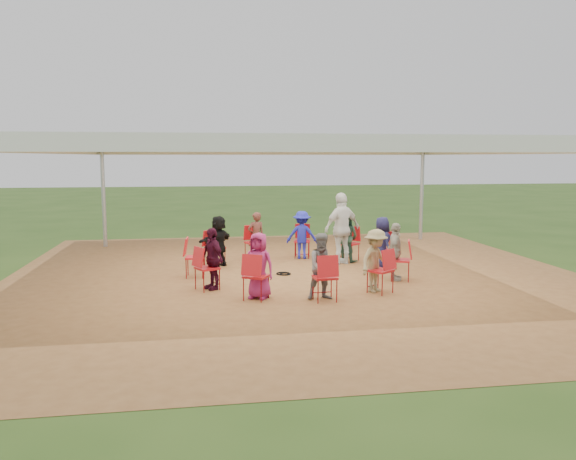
{
  "coord_description": "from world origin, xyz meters",
  "views": [
    {
      "loc": [
        -2.17,
        -12.37,
        2.7
      ],
      "look_at": [
        -0.16,
        0.3,
        1.02
      ],
      "focal_mm": 35.0,
      "sensor_mm": 36.0,
      "label": 1
    }
  ],
  "objects": [
    {
      "name": "chair_0",
      "position": [
        2.15,
        -0.84,
        0.45
      ],
      "size": [
        0.56,
        0.55,
        0.9
      ],
      "primitive_type": null,
      "rotation": [
        0.0,
        0.0,
        1.2
      ],
      "color": "red",
      "rests_on": "ground"
    },
    {
      "name": "cable_coil",
      "position": [
        -0.28,
        0.18,
        0.02
      ],
      "size": [
        0.35,
        0.35,
        0.03
      ],
      "rotation": [
        0.0,
        0.0,
        -0.05
      ],
      "color": "black",
      "rests_on": "ground"
    },
    {
      "name": "person_seated_0",
      "position": [
        2.04,
        -0.8,
        0.64
      ],
      "size": [
        0.63,
        0.83,
        1.27
      ],
      "primitive_type": "imported",
      "rotation": [
        0.0,
        0.0,
        1.2
      ],
      "color": "#A19E8E",
      "rests_on": "ground"
    },
    {
      "name": "ground",
      "position": [
        0.0,
        0.0,
        0.0
      ],
      "size": [
        80.0,
        80.0,
        0.0
      ],
      "primitive_type": "plane",
      "color": "#2C4917",
      "rests_on": "ground"
    },
    {
      "name": "laptop",
      "position": [
        1.88,
        -0.74,
        0.6
      ],
      "size": [
        0.33,
        0.36,
        0.21
      ],
      "rotation": [
        0.0,
        0.0,
        1.2
      ],
      "color": "#B7B7BC",
      "rests_on": "ground"
    },
    {
      "name": "chair_2",
      "position": [
        1.66,
        1.6,
        0.45
      ],
      "size": [
        0.61,
        0.61,
        0.9
      ],
      "primitive_type": null,
      "rotation": [
        0.0,
        0.0,
        2.34
      ],
      "color": "red",
      "rests_on": "ground"
    },
    {
      "name": "person_seated_8",
      "position": [
        0.12,
        -2.18,
        0.64
      ],
      "size": [
        0.63,
        0.39,
        1.27
      ],
      "primitive_type": "imported",
      "rotation": [
        0.0,
        0.0,
        0.05
      ],
      "color": "slate",
      "rests_on": "ground"
    },
    {
      "name": "chair_10",
      "position": [
        1.35,
        -1.87,
        0.45
      ],
      "size": [
        0.6,
        0.6,
        0.9
      ],
      "primitive_type": null,
      "rotation": [
        0.0,
        0.0,
        0.63
      ],
      "color": "red",
      "rests_on": "ground"
    },
    {
      "name": "chair_5",
      "position": [
        -1.82,
        1.41,
        0.45
      ],
      "size": [
        0.61,
        0.6,
        0.9
      ],
      "primitive_type": null,
      "rotation": [
        0.0,
        0.0,
        -2.23
      ],
      "color": "red",
      "rests_on": "ground"
    },
    {
      "name": "person_seated_4",
      "position": [
        -0.73,
        2.06,
        0.64
      ],
      "size": [
        0.54,
        0.44,
        1.27
      ],
      "primitive_type": "imported",
      "rotation": [
        0.0,
        0.0,
        -2.8
      ],
      "color": "#572C25",
      "rests_on": "ground"
    },
    {
      "name": "standing_person",
      "position": [
        1.35,
        1.2,
        0.91
      ],
      "size": [
        1.19,
        0.95,
        1.81
      ],
      "primitive_type": "imported",
      "rotation": [
        0.0,
        0.0,
        3.59
      ],
      "color": "white",
      "rests_on": "ground"
    },
    {
      "name": "chair_4",
      "position": [
        -0.77,
        2.17,
        0.45
      ],
      "size": [
        0.54,
        0.55,
        0.9
      ],
      "primitive_type": null,
      "rotation": [
        0.0,
        0.0,
        -2.8
      ],
      "color": "red",
      "rests_on": "ground"
    },
    {
      "name": "chair_9",
      "position": [
        0.13,
        -2.3,
        0.45
      ],
      "size": [
        0.44,
        0.46,
        0.9
      ],
      "primitive_type": null,
      "rotation": [
        0.0,
        0.0,
        0.05
      ],
      "color": "red",
      "rests_on": "ground"
    },
    {
      "name": "person_seated_9",
      "position": [
        1.28,
        -1.77,
        0.64
      ],
      "size": [
        0.9,
        0.81,
        1.27
      ],
      "primitive_type": "imported",
      "rotation": [
        0.0,
        0.0,
        0.63
      ],
      "color": "#918457",
      "rests_on": "ground"
    },
    {
      "name": "person_seated_1",
      "position": [
        2.14,
        0.43,
        0.64
      ],
      "size": [
        0.46,
        0.68,
        1.27
      ],
      "primitive_type": "imported",
      "rotation": [
        0.0,
        0.0,
        1.77
      ],
      "color": "#191A40",
      "rests_on": "ground"
    },
    {
      "name": "person_seated_6",
      "position": [
        -1.94,
        -1.02,
        0.64
      ],
      "size": [
        0.68,
        0.83,
        1.27
      ],
      "primitive_type": "imported",
      "rotation": [
        0.0,
        0.0,
        -1.09
      ],
      "color": "#3B0C1F",
      "rests_on": "ground"
    },
    {
      "name": "person_seated_7",
      "position": [
        -1.08,
        -1.9,
        0.64
      ],
      "size": [
        0.71,
        0.61,
        1.27
      ],
      "primitive_type": "imported",
      "rotation": [
        0.0,
        0.0,
        -0.52
      ],
      "color": "#9A215D",
      "rests_on": "ground"
    },
    {
      "name": "tent",
      "position": [
        0.0,
        0.0,
        2.37
      ],
      "size": [
        10.33,
        10.33,
        3.0
      ],
      "color": "#B2B2B7",
      "rests_on": "ground"
    },
    {
      "name": "chair_1",
      "position": [
        2.26,
        0.45,
        0.45
      ],
      "size": [
        0.51,
        0.5,
        0.9
      ],
      "primitive_type": null,
      "rotation": [
        0.0,
        0.0,
        1.77
      ],
      "color": "red",
      "rests_on": "ground"
    },
    {
      "name": "chair_8",
      "position": [
        -1.14,
        -2.01,
        0.45
      ],
      "size": [
        0.58,
        0.59,
        0.9
      ],
      "primitive_type": null,
      "rotation": [
        0.0,
        0.0,
        -0.52
      ],
      "color": "red",
      "rests_on": "ground"
    },
    {
      "name": "person_seated_2",
      "position": [
        1.57,
        1.52,
        0.64
      ],
      "size": [
        0.68,
        0.69,
        1.27
      ],
      "primitive_type": "imported",
      "rotation": [
        0.0,
        0.0,
        2.34
      ],
      "color": "#2A4F3C",
      "rests_on": "ground"
    },
    {
      "name": "chair_3",
      "position": [
        0.53,
        2.24,
        0.45
      ],
      "size": [
        0.51,
        0.52,
        0.9
      ],
      "primitive_type": null,
      "rotation": [
        0.0,
        0.0,
        2.91
      ],
      "color": "red",
      "rests_on": "ground"
    },
    {
      "name": "chair_6",
      "position": [
        -2.3,
        0.2,
        0.45
      ],
      "size": [
        0.48,
        0.46,
        0.9
      ],
      "primitive_type": null,
      "rotation": [
        0.0,
        0.0,
        -1.66
      ],
      "color": "red",
      "rests_on": "ground"
    },
    {
      "name": "chair_7",
      "position": [
        -2.04,
        -1.07,
        0.45
      ],
      "size": [
        0.58,
        0.58,
        0.9
      ],
      "primitive_type": null,
      "rotation": [
        0.0,
        0.0,
        -1.09
      ],
      "color": "red",
      "rests_on": "ground"
    },
    {
      "name": "person_seated_5",
      "position": [
        -1.73,
        1.34,
        0.64
      ],
      "size": [
        1.07,
        1.2,
        1.27
      ],
      "primitive_type": "imported",
      "rotation": [
        0.0,
        0.0,
        -2.23
      ],
      "color": "black",
      "rests_on": "ground"
    },
    {
      "name": "dirt_patch",
      "position": [
        0.0,
        0.0,
        0.01
      ],
      "size": [
        13.0,
        13.0,
        0.0
      ],
      "primitive_type": "plane",
      "color": "brown",
      "rests_on": "ground"
    },
    {
      "name": "person_seated_3",
      "position": [
        0.5,
        2.13,
        0.64
      ],
      "size": [
        0.89,
        0.58,
        1.27
      ],
      "primitive_type": "imported",
      "rotation": [
        0.0,
        0.0,
        2.91
      ],
      "color": "#1E23A9",
      "rests_on": "ground"
    }
  ]
}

